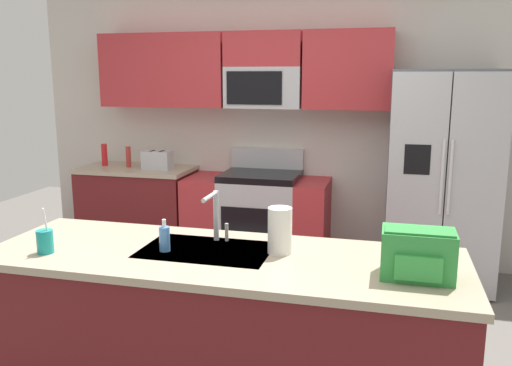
# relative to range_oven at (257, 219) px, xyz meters

# --- Properties ---
(ground_plane) EXTENTS (9.00, 9.00, 0.00)m
(ground_plane) POSITION_rel_range_oven_xyz_m (0.25, -1.80, -0.44)
(ground_plane) COLOR #66605B
(ground_plane) RESTS_ON ground
(kitchen_wall_unit) EXTENTS (5.20, 0.43, 2.60)m
(kitchen_wall_unit) POSITION_rel_range_oven_xyz_m (0.11, 0.28, 1.03)
(kitchen_wall_unit) COLOR beige
(kitchen_wall_unit) RESTS_ON ground
(back_counter) EXTENTS (1.12, 0.63, 0.90)m
(back_counter) POSITION_rel_range_oven_xyz_m (-1.25, -0.00, 0.01)
(back_counter) COLOR maroon
(back_counter) RESTS_ON ground
(range_oven) EXTENTS (1.36, 0.61, 1.10)m
(range_oven) POSITION_rel_range_oven_xyz_m (0.00, 0.00, 0.00)
(range_oven) COLOR #B7BABF
(range_oven) RESTS_ON ground
(refrigerator) EXTENTS (0.90, 0.76, 1.85)m
(refrigerator) POSITION_rel_range_oven_xyz_m (1.65, -0.07, 0.48)
(refrigerator) COLOR #4C4F54
(refrigerator) RESTS_ON ground
(island_counter) EXTENTS (2.46, 0.83, 0.90)m
(island_counter) POSITION_rel_range_oven_xyz_m (0.40, -2.31, 0.01)
(island_counter) COLOR maroon
(island_counter) RESTS_ON ground
(toaster) EXTENTS (0.28, 0.16, 0.18)m
(toaster) POSITION_rel_range_oven_xyz_m (-0.99, -0.05, 0.55)
(toaster) COLOR #B7BABF
(toaster) RESTS_ON back_counter
(pepper_mill) EXTENTS (0.05, 0.05, 0.21)m
(pepper_mill) POSITION_rel_range_oven_xyz_m (-1.33, -0.00, 0.56)
(pepper_mill) COLOR #B2332D
(pepper_mill) RESTS_ON back_counter
(bottle_red) EXTENTS (0.06, 0.06, 0.22)m
(bottle_red) POSITION_rel_range_oven_xyz_m (-1.61, 0.01, 0.57)
(bottle_red) COLOR red
(bottle_red) RESTS_ON back_counter
(sink_faucet) EXTENTS (0.08, 0.21, 0.28)m
(sink_faucet) POSITION_rel_range_oven_xyz_m (0.30, -2.12, 0.62)
(sink_faucet) COLOR #B7BABF
(sink_faucet) RESTS_ON island_counter
(drink_cup_teal) EXTENTS (0.08, 0.08, 0.24)m
(drink_cup_teal) POSITION_rel_range_oven_xyz_m (-0.49, -2.52, 0.52)
(drink_cup_teal) COLOR teal
(drink_cup_teal) RESTS_ON island_counter
(soap_dispenser) EXTENTS (0.06, 0.06, 0.17)m
(soap_dispenser) POSITION_rel_range_oven_xyz_m (0.10, -2.34, 0.53)
(soap_dispenser) COLOR #4C8CD8
(soap_dispenser) RESTS_ON island_counter
(paper_towel_roll) EXTENTS (0.12, 0.12, 0.24)m
(paper_towel_roll) POSITION_rel_range_oven_xyz_m (0.68, -2.22, 0.58)
(paper_towel_roll) COLOR white
(paper_towel_roll) RESTS_ON island_counter
(backpack) EXTENTS (0.32, 0.22, 0.23)m
(backpack) POSITION_rel_range_oven_xyz_m (1.35, -2.40, 0.57)
(backpack) COLOR green
(backpack) RESTS_ON island_counter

